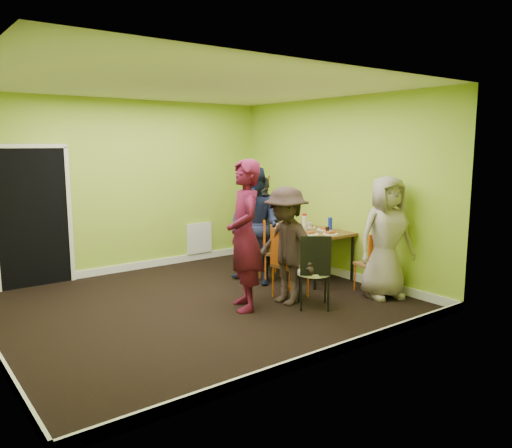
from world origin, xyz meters
The scene contains 28 objects.
ground centered at (0.00, 0.00, 0.00)m, with size 5.00×5.00×0.00m, color black.
room_walls centered at (-0.02, 0.04, 0.99)m, with size 5.04×4.54×2.82m.
dining_table centered at (2.05, 0.26, 0.70)m, with size 0.90×1.50×0.75m.
chair_left_far centered at (1.42, 0.36, 0.55)m, with size 0.53×0.53×0.97m.
chair_left_near centered at (1.06, -0.50, 0.54)m, with size 0.45×0.44×0.97m.
chair_back_end centered at (1.99, 1.05, 0.80)m, with size 0.48×0.56×1.13m.
chair_front_end centered at (2.18, -1.06, 0.49)m, with size 0.43×0.43×0.87m.
chair_bentwood centered at (1.06, -1.05, 0.53)m, with size 0.53×0.53×0.97m.
easel centered at (2.20, 1.78, 0.75)m, with size 0.61×0.57×1.52m.
plate_near_left centered at (1.75, 0.68, 0.76)m, with size 0.23×0.23×0.01m, color white.
plate_near_right centered at (1.82, -0.14, 0.76)m, with size 0.25×0.25×0.01m, color white.
plate_far_back centered at (2.12, 0.83, 0.76)m, with size 0.24×0.24×0.01m, color white.
plate_far_front centered at (2.08, -0.31, 0.76)m, with size 0.23×0.23×0.01m, color white.
plate_wall_back centered at (2.24, 0.34, 0.76)m, with size 0.25×0.25×0.01m, color white.
plate_wall_front centered at (2.30, 0.02, 0.76)m, with size 0.26×0.26×0.01m, color white.
thermos centered at (2.02, 0.21, 0.87)m, with size 0.07×0.07×0.23m, color white.
blue_bottle centered at (2.32, -0.07, 0.85)m, with size 0.07×0.07×0.21m, color #1728B3.
orange_bottle centered at (1.92, 0.42, 0.79)m, with size 0.04×0.04×0.07m, color orange.
glass_mid centered at (1.96, 0.52, 0.80)m, with size 0.06×0.06×0.11m, color black.
glass_back centered at (2.17, 0.68, 0.80)m, with size 0.06×0.06×0.10m, color black.
glass_front centered at (2.15, -0.18, 0.80)m, with size 0.06×0.06×0.09m, color black.
cup_a centered at (1.81, 0.05, 0.80)m, with size 0.14×0.14×0.11m, color white.
cup_b centered at (2.22, 0.30, 0.80)m, with size 0.10×0.10×0.09m, color white.
person_standing centered at (0.36, -0.50, 0.95)m, with size 0.69×0.46×1.90m, color #500D27.
person_left_far centered at (1.17, 0.36, 0.88)m, with size 0.86×0.67×1.77m, color #161C37.
person_left_near centered at (0.92, -0.65, 0.77)m, with size 1.00×0.57×1.54m, color #2F221F.
person_back_end centered at (2.01, 1.25, 0.78)m, with size 0.91×0.38×1.55m, color #222127.
person_front_end centered at (2.18, -1.26, 0.84)m, with size 0.82×0.53×1.67m, color gray.
Camera 1 is at (-3.23, -5.50, 2.08)m, focal length 35.00 mm.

